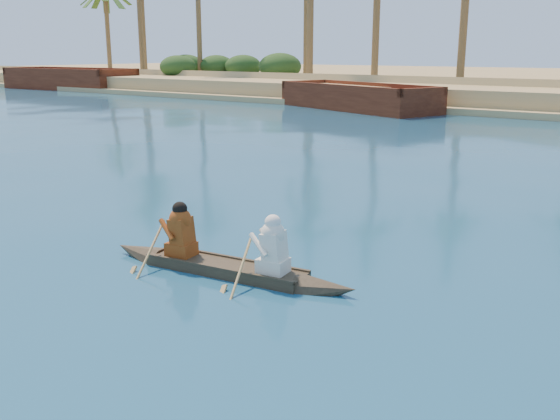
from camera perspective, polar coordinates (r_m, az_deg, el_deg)
The scene contains 4 objects.
ground at distance 14.58m, azimuth -3.09°, elevation 0.89°, with size 160.00×160.00×0.00m, color navy.
canoe at distance 9.81m, azimuth -5.01°, elevation -4.48°, with size 4.44×1.18×1.21m.
barge_left at distance 60.72m, azimuth -18.69°, elevation 11.16°, with size 13.52×5.03×2.22m.
barge_mid at distance 37.88m, azimuth 7.07°, elevation 10.06°, with size 11.21×6.88×1.77m.
Camera 1 is at (9.01, -10.95, 3.39)m, focal length 40.00 mm.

